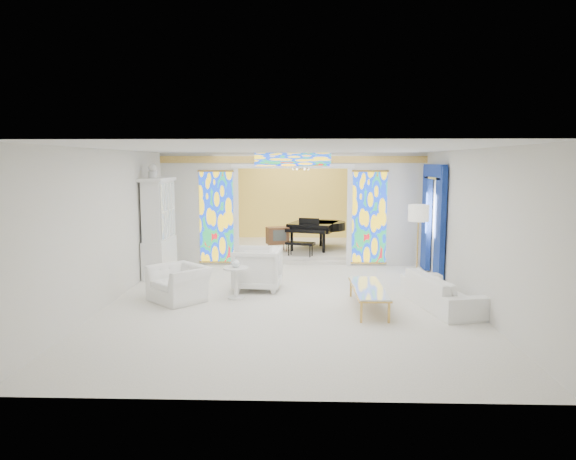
{
  "coord_description": "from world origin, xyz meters",
  "views": [
    {
      "loc": [
        0.3,
        -11.63,
        2.75
      ],
      "look_at": [
        -0.07,
        0.2,
        1.18
      ],
      "focal_mm": 32.0,
      "sensor_mm": 36.0,
      "label": 1
    }
  ],
  "objects_px": {
    "sofa": "(442,291)",
    "tv_console": "(278,236)",
    "china_cabinet": "(159,228)",
    "coffee_table": "(368,289)",
    "armchair_right": "(257,269)",
    "armchair_left": "(179,283)",
    "grand_piano": "(318,227)"
  },
  "relations": [
    {
      "from": "armchair_left",
      "to": "grand_piano",
      "type": "xyz_separation_m",
      "value": [
        2.91,
        5.32,
        0.49
      ]
    },
    {
      "from": "coffee_table",
      "to": "grand_piano",
      "type": "bearing_deg",
      "value": 97.83
    },
    {
      "from": "armchair_right",
      "to": "coffee_table",
      "type": "bearing_deg",
      "value": 60.93
    },
    {
      "from": "armchair_left",
      "to": "tv_console",
      "type": "distance_m",
      "value": 5.07
    },
    {
      "from": "tv_console",
      "to": "sofa",
      "type": "bearing_deg",
      "value": -75.58
    },
    {
      "from": "sofa",
      "to": "coffee_table",
      "type": "relative_size",
      "value": 1.14
    },
    {
      "from": "sofa",
      "to": "coffee_table",
      "type": "height_order",
      "value": "sofa"
    },
    {
      "from": "china_cabinet",
      "to": "grand_piano",
      "type": "xyz_separation_m",
      "value": [
        3.94,
        3.02,
        -0.34
      ]
    },
    {
      "from": "armchair_right",
      "to": "coffee_table",
      "type": "distance_m",
      "value": 2.65
    },
    {
      "from": "sofa",
      "to": "tv_console",
      "type": "distance_m",
      "value": 6.11
    },
    {
      "from": "coffee_table",
      "to": "grand_piano",
      "type": "xyz_separation_m",
      "value": [
        -0.8,
        5.78,
        0.45
      ]
    },
    {
      "from": "armchair_right",
      "to": "sofa",
      "type": "distance_m",
      "value": 3.88
    },
    {
      "from": "armchair_left",
      "to": "coffee_table",
      "type": "height_order",
      "value": "armchair_left"
    },
    {
      "from": "coffee_table",
      "to": "china_cabinet",
      "type": "bearing_deg",
      "value": 149.76
    },
    {
      "from": "sofa",
      "to": "tv_console",
      "type": "relative_size",
      "value": 3.01
    },
    {
      "from": "tv_console",
      "to": "coffee_table",
      "type": "bearing_deg",
      "value": -88.79
    },
    {
      "from": "china_cabinet",
      "to": "sofa",
      "type": "distance_m",
      "value": 6.75
    },
    {
      "from": "sofa",
      "to": "tv_console",
      "type": "height_order",
      "value": "tv_console"
    },
    {
      "from": "coffee_table",
      "to": "tv_console",
      "type": "distance_m",
      "value": 5.59
    },
    {
      "from": "grand_piano",
      "to": "armchair_left",
      "type": "bearing_deg",
      "value": -101.78
    },
    {
      "from": "armchair_left",
      "to": "sofa",
      "type": "relative_size",
      "value": 0.5
    },
    {
      "from": "coffee_table",
      "to": "tv_console",
      "type": "height_order",
      "value": "tv_console"
    },
    {
      "from": "armchair_right",
      "to": "coffee_table",
      "type": "relative_size",
      "value": 0.54
    },
    {
      "from": "china_cabinet",
      "to": "armchair_right",
      "type": "relative_size",
      "value": 2.69
    },
    {
      "from": "china_cabinet",
      "to": "tv_console",
      "type": "distance_m",
      "value": 3.73
    },
    {
      "from": "armchair_left",
      "to": "coffee_table",
      "type": "xyz_separation_m",
      "value": [
        3.71,
        -0.46,
        0.03
      ]
    },
    {
      "from": "coffee_table",
      "to": "tv_console",
      "type": "bearing_deg",
      "value": 110.79
    },
    {
      "from": "armchair_left",
      "to": "coffee_table",
      "type": "distance_m",
      "value": 3.74
    },
    {
      "from": "sofa",
      "to": "china_cabinet",
      "type": "bearing_deg",
      "value": 55.72
    },
    {
      "from": "china_cabinet",
      "to": "armchair_left",
      "type": "distance_m",
      "value": 2.65
    },
    {
      "from": "coffee_table",
      "to": "tv_console",
      "type": "xyz_separation_m",
      "value": [
        -1.98,
        5.22,
        0.26
      ]
    },
    {
      "from": "china_cabinet",
      "to": "armchair_right",
      "type": "height_order",
      "value": "china_cabinet"
    }
  ]
}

